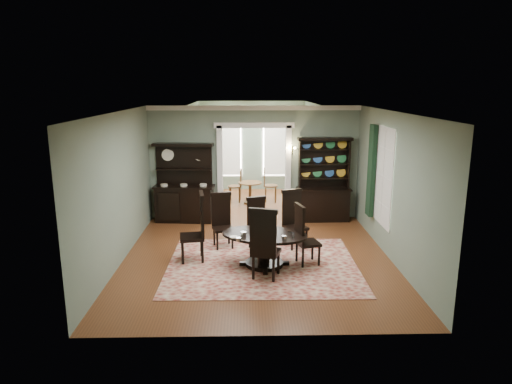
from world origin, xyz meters
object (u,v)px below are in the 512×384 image
(dining_table, at_px, (264,243))
(parlor_table, at_px, (250,190))
(welsh_dresser, at_px, (324,191))
(sideboard, at_px, (184,194))

(dining_table, relative_size, parlor_table, 2.68)
(dining_table, bearing_deg, welsh_dresser, 75.94)
(sideboard, relative_size, welsh_dresser, 0.94)
(sideboard, distance_m, parlor_table, 2.51)
(dining_table, xyz_separation_m, parlor_table, (-0.23, 4.93, -0.04))
(dining_table, height_order, parlor_table, dining_table)
(parlor_table, bearing_deg, welsh_dresser, -42.88)
(parlor_table, bearing_deg, sideboard, -134.31)
(welsh_dresser, relative_size, parlor_table, 3.09)
(dining_table, distance_m, welsh_dresser, 3.59)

